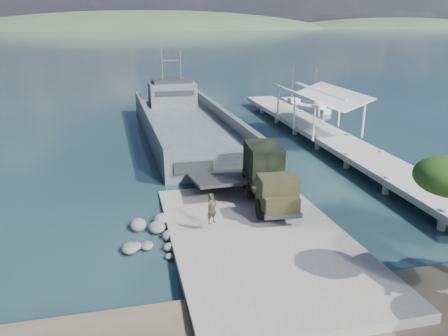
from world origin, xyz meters
TOP-DOWN VIEW (x-y plane):
  - ground at (0.00, 0.00)m, footprint 1400.00×1400.00m
  - boat_ramp at (0.00, -1.00)m, footprint 10.00×18.00m
  - shoreline_rocks at (-6.20, 0.50)m, footprint 3.20×5.60m
  - distant_headlands at (50.00, 560.00)m, footprint 1000.00×240.00m
  - pier at (13.00, 18.77)m, footprint 6.40×44.00m
  - landing_craft at (-0.50, 23.88)m, footprint 9.80×34.71m
  - military_truck at (2.06, 3.78)m, footprint 3.06×7.82m
  - soldier at (-2.49, 0.29)m, footprint 0.82×0.72m
  - sailboat_near at (18.92, 33.44)m, footprint 3.23×5.34m
  - sailboat_far at (17.58, 38.59)m, footprint 1.85×5.65m

SIDE VIEW (x-z plane):
  - ground at x=0.00m, z-range 0.00..0.00m
  - shoreline_rocks at x=-6.20m, z-range -0.45..0.45m
  - distant_headlands at x=50.00m, z-range -24.00..24.00m
  - boat_ramp at x=0.00m, z-range 0.00..0.50m
  - sailboat_near at x=18.92m, z-range -2.80..3.47m
  - sailboat_far at x=17.58m, z-range -3.04..3.77m
  - landing_craft at x=-0.50m, z-range -4.28..5.95m
  - soldier at x=-2.49m, z-range 0.50..2.37m
  - pier at x=13.00m, z-range -1.45..4.65m
  - military_truck at x=2.06m, z-range 0.49..4.03m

